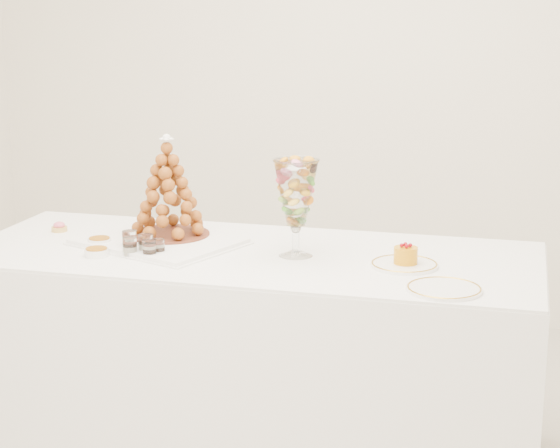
% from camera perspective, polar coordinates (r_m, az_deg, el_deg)
% --- Properties ---
extents(buffet_table, '(2.21, 0.95, 0.83)m').
position_cam_1_polar(buffet_table, '(3.67, -1.86, -7.97)').
color(buffet_table, white).
rests_on(buffet_table, ground).
extents(lace_tray, '(0.68, 0.59, 0.02)m').
position_cam_1_polar(lace_tray, '(3.68, -7.42, -1.08)').
color(lace_tray, white).
rests_on(lace_tray, buffet_table).
extents(macaron_vase, '(0.16, 0.16, 0.36)m').
position_cam_1_polar(macaron_vase, '(3.43, 0.98, 1.84)').
color(macaron_vase, white).
rests_on(macaron_vase, buffet_table).
extents(cake_plate, '(0.24, 0.24, 0.01)m').
position_cam_1_polar(cake_plate, '(3.38, 7.58, -2.48)').
color(cake_plate, white).
rests_on(cake_plate, buffet_table).
extents(spare_plate, '(0.25, 0.25, 0.01)m').
position_cam_1_polar(spare_plate, '(3.12, 9.97, -3.93)').
color(spare_plate, white).
rests_on(spare_plate, buffet_table).
extents(pink_tart, '(0.06, 0.06, 0.04)m').
position_cam_1_polar(pink_tart, '(3.95, -13.31, -0.19)').
color(pink_tart, tan).
rests_on(pink_tart, buffet_table).
extents(verrine_a, '(0.06, 0.06, 0.08)m').
position_cam_1_polar(verrine_a, '(3.60, -9.15, -1.00)').
color(verrine_a, white).
rests_on(verrine_a, buffet_table).
extents(verrine_b, '(0.07, 0.07, 0.08)m').
position_cam_1_polar(verrine_b, '(3.53, -8.17, -1.25)').
color(verrine_b, white).
rests_on(verrine_b, buffet_table).
extents(verrine_c, '(0.05, 0.05, 0.06)m').
position_cam_1_polar(verrine_c, '(3.51, -7.42, -1.43)').
color(verrine_c, white).
rests_on(verrine_c, buffet_table).
extents(verrine_d, '(0.06, 0.06, 0.07)m').
position_cam_1_polar(verrine_d, '(3.51, -9.13, -1.40)').
color(verrine_d, white).
rests_on(verrine_d, buffet_table).
extents(verrine_e, '(0.06, 0.06, 0.07)m').
position_cam_1_polar(verrine_e, '(3.48, -7.96, -1.54)').
color(verrine_e, white).
rests_on(verrine_e, buffet_table).
extents(ramekin_back, '(0.09, 0.09, 0.03)m').
position_cam_1_polar(ramekin_back, '(3.69, -10.95, -1.08)').
color(ramekin_back, white).
rests_on(ramekin_back, buffet_table).
extents(ramekin_front, '(0.09, 0.09, 0.03)m').
position_cam_1_polar(ramekin_front, '(3.54, -11.12, -1.72)').
color(ramekin_front, white).
rests_on(ramekin_front, buffet_table).
extents(croquembouche, '(0.33, 0.33, 0.40)m').
position_cam_1_polar(croquembouche, '(3.70, -6.85, 2.28)').
color(croquembouche, brown).
rests_on(croquembouche, lace_tray).
extents(mousse_cake, '(0.09, 0.09, 0.08)m').
position_cam_1_polar(mousse_cake, '(3.37, 7.67, -1.89)').
color(mousse_cake, orange).
rests_on(mousse_cake, cake_plate).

